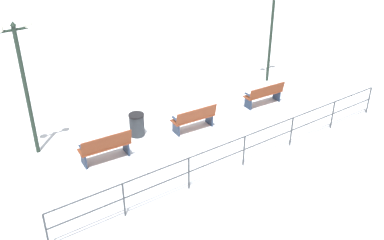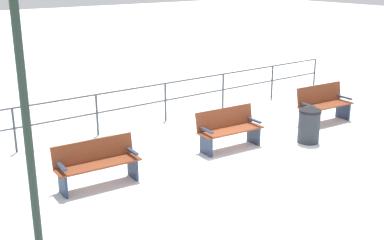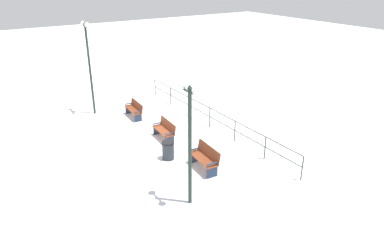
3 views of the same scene
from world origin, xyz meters
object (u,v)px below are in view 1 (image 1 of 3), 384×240
Objects in this scene: lamppost_near at (274,3)px; trash_bin at (137,125)px; bench_second at (194,118)px; lamppost_middle at (21,66)px; bench_nearest at (264,94)px; bench_third at (105,147)px.

lamppost_near reaches higher than trash_bin.
bench_second is at bearing -114.75° from trash_bin.
lamppost_middle is at bearing 74.53° from bench_second.
bench_nearest is 3.68m from lamppost_near.
bench_second is 3.25m from bench_third.
bench_third is at bearing 93.98° from bench_second.
bench_nearest is 5.06m from trash_bin.
trash_bin is (-0.88, -3.06, -2.49)m from lamppost_middle.
trash_bin is at bearing -105.99° from lamppost_middle.
lamppost_near reaches higher than bench_nearest.
trash_bin is (-0.88, 6.71, -2.89)m from lamppost_near.
bench_third is 1.71m from trash_bin.
lamppost_near is (1.70, -8.21, 2.79)m from bench_third.
lamppost_middle reaches higher than bench_nearest.
bench_second is 0.37× the size of lamppost_middle.
bench_third is 2.04× the size of trash_bin.
lamppost_middle is (1.63, 8.07, 2.43)m from bench_nearest.
lamppost_near is 6.29× the size of trash_bin.
lamppost_near is 7.36m from trash_bin.
bench_nearest is 1.01× the size of bench_third.
bench_second is at bearing -109.29° from lamppost_middle.
bench_nearest is 1.04× the size of bench_second.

